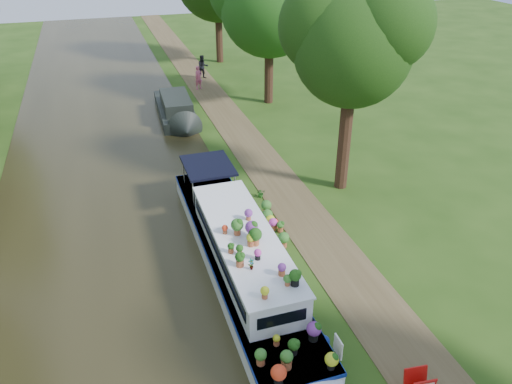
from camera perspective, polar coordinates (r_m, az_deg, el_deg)
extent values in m
plane|color=#244310|center=(19.27, 3.40, -5.04)|extent=(100.00, 100.00, 0.00)
cube|color=black|center=(18.32, -14.60, -8.09)|extent=(10.00, 100.00, 0.02)
cube|color=#4F4025|center=(19.67, 6.68, -4.38)|extent=(2.20, 100.00, 0.03)
cube|color=white|center=(17.51, -2.08, -7.38)|extent=(2.20, 12.00, 0.75)
cube|color=navy|center=(17.32, -2.10, -6.55)|extent=(2.24, 12.04, 0.12)
cube|color=white|center=(16.36, -1.35, -6.44)|extent=(1.80, 7.00, 1.05)
cube|color=white|center=(16.04, -1.38, -4.83)|extent=(1.90, 7.10, 0.06)
cube|color=black|center=(16.54, 1.68, -5.67)|extent=(0.03, 6.40, 0.38)
cube|color=black|center=(16.13, -4.48, -6.78)|extent=(0.03, 6.40, 0.38)
cube|color=black|center=(20.31, -5.51, 3.03)|extent=(1.90, 2.40, 0.10)
cube|color=white|center=(13.61, 9.38, -17.05)|extent=(0.04, 0.45, 0.55)
imported|color=#194512|center=(14.41, -0.54, -8.27)|extent=(0.21, 0.16, 0.36)
imported|color=#194512|center=(15.76, -0.11, -4.56)|extent=(0.27, 0.27, 0.37)
cylinder|color=black|center=(22.02, 10.08, 5.87)|extent=(0.56, 0.56, 4.55)
sphere|color=#15320C|center=(20.81, 11.05, 15.91)|extent=(4.80, 4.80, 4.80)
sphere|color=#15320C|center=(20.49, 14.78, 18.07)|extent=(3.60, 3.60, 3.60)
sphere|color=#15320C|center=(21.02, 8.00, 18.29)|extent=(3.84, 3.84, 3.84)
cylinder|color=black|center=(32.81, 1.48, 13.41)|extent=(0.56, 0.56, 3.85)
sphere|color=#194512|center=(31.95, 1.58, 20.38)|extent=(6.00, 6.00, 6.00)
cylinder|color=black|center=(42.89, -4.24, 17.34)|extent=(0.56, 0.56, 4.20)
cube|color=black|center=(31.30, -9.20, 9.21)|extent=(2.29, 6.40, 0.63)
cube|color=black|center=(30.59, -9.13, 10.10)|extent=(1.75, 3.75, 0.74)
cube|color=red|center=(13.95, 17.70, -20.18)|extent=(0.64, 0.31, 0.99)
imported|color=#E25D87|center=(36.02, -6.59, 12.86)|extent=(0.69, 0.59, 1.60)
imported|color=black|center=(38.45, -6.09, 14.03)|extent=(0.89, 0.73, 1.73)
imported|color=#265F1C|center=(21.71, 0.57, -0.13)|extent=(0.40, 0.36, 0.40)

